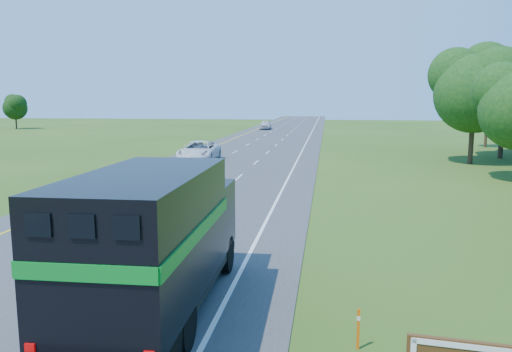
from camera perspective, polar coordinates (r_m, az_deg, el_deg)
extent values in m
cube|color=#38383A|center=(49.18, -1.61, 2.02)|extent=(15.00, 260.00, 0.04)
cube|color=yellow|center=(50.40, -7.79, 2.13)|extent=(0.15, 260.00, 0.01)
cube|color=white|center=(48.56, 4.80, 1.93)|extent=(0.15, 260.00, 0.01)
cylinder|color=black|center=(17.40, -11.17, -8.44)|extent=(0.41, 1.23, 1.22)
cylinder|color=black|center=(16.84, -3.52, -8.87)|extent=(0.41, 1.23, 1.22)
cylinder|color=black|center=(12.77, -18.90, -15.21)|extent=(0.41, 1.23, 1.22)
cylinder|color=black|center=(11.99, -8.39, -16.45)|extent=(0.41, 1.23, 1.22)
cylinder|color=black|center=(11.71, -21.87, -17.66)|extent=(0.41, 1.23, 1.22)
cube|color=black|center=(13.82, -11.18, -12.43)|extent=(2.83, 8.93, 0.31)
cube|color=black|center=(16.63, -7.60, -4.36)|extent=(2.76, 2.05, 2.11)
cube|color=black|center=(17.49, -6.79, -1.84)|extent=(2.44, 0.11, 0.67)
cube|color=black|center=(12.60, -12.51, -6.51)|extent=(2.90, 6.49, 3.05)
cube|color=#06791D|center=(9.71, -19.02, -10.47)|extent=(2.78, 0.10, 0.33)
cube|color=#06791D|center=(13.10, -18.38, -5.48)|extent=(0.17, 6.44, 0.33)
cube|color=#06791D|center=(12.17, -6.23, -6.15)|extent=(0.17, 6.44, 0.33)
cube|color=black|center=(9.86, -23.65, -5.14)|extent=(0.50, 0.05, 0.44)
cube|color=black|center=(9.46, -19.28, -5.45)|extent=(0.50, 0.05, 0.44)
cube|color=black|center=(9.13, -14.57, -5.75)|extent=(0.50, 0.05, 0.44)
cube|color=#B20505|center=(10.81, -24.44, -17.42)|extent=(0.20, 0.05, 0.16)
imported|color=silver|center=(46.96, -6.52, 2.84)|extent=(3.39, 6.94, 1.90)
imported|color=silver|center=(97.92, 1.10, 5.87)|extent=(2.31, 5.31, 1.78)
cube|color=#E85B0C|center=(12.27, 11.60, -16.77)|extent=(0.07, 0.04, 0.98)
cube|color=white|center=(12.15, 11.64, -15.63)|extent=(0.08, 0.04, 0.11)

